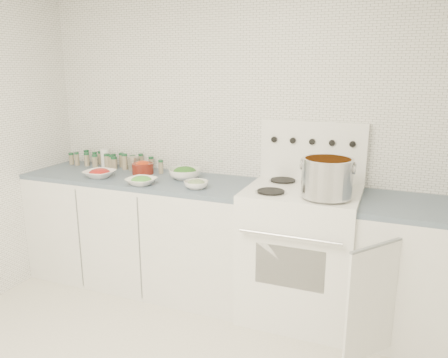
% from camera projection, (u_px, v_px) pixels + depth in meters
% --- Properties ---
extents(room_walls, '(3.54, 3.04, 2.52)m').
position_uv_depth(room_walls, '(146.00, 108.00, 1.92)').
color(room_walls, white).
rests_on(room_walls, ground).
extents(counter_left, '(1.85, 0.62, 0.90)m').
position_uv_depth(counter_left, '(142.00, 230.00, 3.56)').
color(counter_left, white).
rests_on(counter_left, ground).
extents(stove, '(0.76, 0.70, 1.36)m').
position_uv_depth(stove, '(301.00, 249.00, 3.07)').
color(stove, white).
rests_on(stove, ground).
extents(counter_right, '(0.89, 0.94, 0.90)m').
position_uv_depth(counter_right, '(428.00, 274.00, 2.79)').
color(counter_right, white).
rests_on(counter_right, ground).
extents(stock_pot, '(0.34, 0.32, 0.24)m').
position_uv_depth(stock_pot, '(327.00, 176.00, 2.72)').
color(stock_pot, silver).
rests_on(stock_pot, stove).
extents(bowl_tomato, '(0.24, 0.24, 0.08)m').
position_uv_depth(bowl_tomato, '(100.00, 173.00, 3.41)').
color(bowl_tomato, white).
rests_on(bowl_tomato, counter_left).
extents(bowl_snowpea, '(0.23, 0.23, 0.07)m').
position_uv_depth(bowl_snowpea, '(141.00, 181.00, 3.19)').
color(bowl_snowpea, white).
rests_on(bowl_snowpea, counter_left).
extents(bowl_broccoli, '(0.33, 0.33, 0.10)m').
position_uv_depth(bowl_broccoli, '(185.00, 173.00, 3.36)').
color(bowl_broccoli, white).
rests_on(bowl_broccoli, counter_left).
extents(bowl_zucchini, '(0.18, 0.18, 0.07)m').
position_uv_depth(bowl_zucchini, '(196.00, 184.00, 3.09)').
color(bowl_zucchini, white).
rests_on(bowl_zucchini, counter_left).
extents(bowl_pepper, '(0.17, 0.17, 0.11)m').
position_uv_depth(bowl_pepper, '(143.00, 167.00, 3.53)').
color(bowl_pepper, maroon).
rests_on(bowl_pepper, counter_left).
extents(salt_canister, '(0.09, 0.09, 0.15)m').
position_uv_depth(salt_canister, '(105.00, 158.00, 3.79)').
color(salt_canister, white).
rests_on(salt_canister, counter_left).
extents(tin_can, '(0.11, 0.11, 0.11)m').
position_uv_depth(tin_can, '(134.00, 164.00, 3.65)').
color(tin_can, '#A29B89').
rests_on(tin_can, counter_left).
extents(spice_cluster, '(0.96, 0.15, 0.13)m').
position_uv_depth(spice_cluster, '(110.00, 160.00, 3.76)').
color(spice_cluster, gray).
rests_on(spice_cluster, counter_left).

